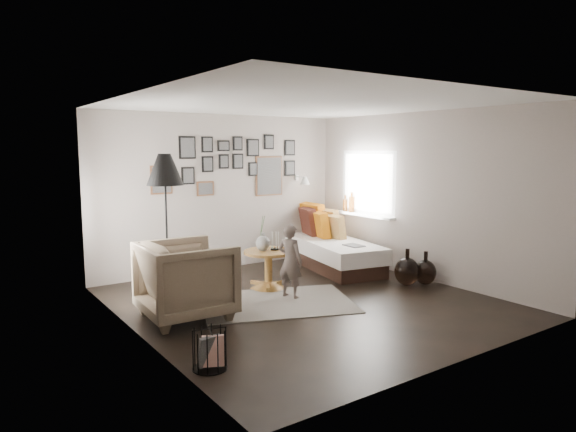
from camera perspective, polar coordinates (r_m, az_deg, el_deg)
ground at (r=6.95m, az=2.05°, el=-9.50°), size 4.80×4.80×0.00m
wall_back at (r=8.72m, az=-7.43°, el=2.61°), size 4.50×0.00×4.50m
wall_front at (r=5.00m, az=18.86°, el=-1.32°), size 4.50×0.00×4.50m
wall_left at (r=5.64m, az=-16.49°, el=-0.26°), size 0.00×4.80×4.80m
wall_right at (r=8.24m, az=14.72°, el=2.15°), size 0.00×4.80×4.80m
ceiling at (r=6.68m, az=2.15°, el=12.37°), size 4.80×4.80×0.00m
door_left at (r=6.82m, az=-19.49°, el=-1.22°), size 0.00×2.14×2.14m
window_right at (r=9.14m, az=7.94°, el=0.51°), size 0.15×1.32×1.30m
gallery_wall at (r=8.81m, az=-5.77°, el=5.57°), size 2.74×0.03×1.08m
wall_sconce at (r=9.31m, az=1.83°, el=3.98°), size 0.18×0.36×0.16m
rug at (r=6.90m, az=-1.18°, el=-9.58°), size 2.32×1.99×0.01m
pedestal_table at (r=7.52m, az=-2.19°, el=-6.13°), size 0.72×0.72×0.56m
vase at (r=7.40m, az=-2.81°, el=-2.71°), size 0.21×0.21×0.51m
candles at (r=7.49m, az=-1.50°, el=-2.80°), size 0.12×0.12×0.27m
daybed at (r=8.87m, az=4.72°, el=-3.61°), size 1.30×2.25×1.04m
magazine_on_daybed at (r=8.32m, az=7.33°, el=-3.27°), size 0.24×0.32×0.02m
armchair at (r=6.32m, az=-11.25°, el=-6.95°), size 1.08×1.05×0.94m
armchair_cushion at (r=6.38m, az=-11.19°, el=-6.74°), size 0.46×0.47×0.19m
floor_lamp at (r=6.61m, az=-13.51°, el=4.41°), size 0.46×0.46×1.97m
magazine_basket at (r=4.95m, az=-8.68°, el=-14.43°), size 0.38×0.38×0.38m
demijohn_large at (r=7.90m, az=13.07°, el=-6.01°), size 0.37×0.37×0.56m
demijohn_small at (r=8.02m, az=15.01°, el=-6.03°), size 0.33×0.33×0.51m
child at (r=7.01m, az=0.25°, el=-5.04°), size 0.36×0.44×1.02m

